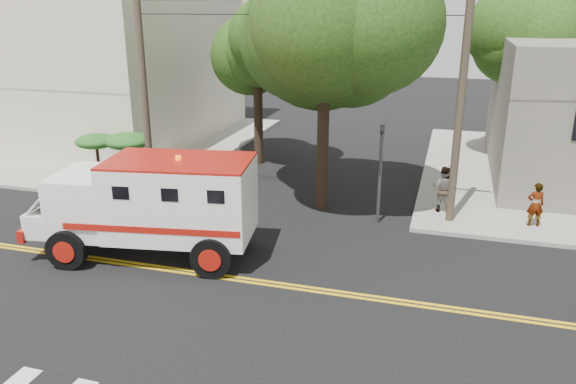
% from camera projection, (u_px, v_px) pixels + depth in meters
% --- Properties ---
extents(ground, '(100.00, 100.00, 0.00)m').
position_uv_depth(ground, '(220.00, 277.00, 16.36)').
color(ground, black).
rests_on(ground, ground).
extents(sidewalk_nw, '(17.00, 17.00, 0.15)m').
position_uv_depth(sidewalk_nw, '(95.00, 141.00, 32.23)').
color(sidewalk_nw, gray).
rests_on(sidewalk_nw, ground).
extents(building_left, '(16.00, 14.00, 10.00)m').
position_uv_depth(building_left, '(71.00, 48.00, 32.52)').
color(building_left, beige).
rests_on(building_left, sidewalk_nw).
extents(utility_pole_left, '(0.28, 0.28, 9.00)m').
position_uv_depth(utility_pole_left, '(144.00, 86.00, 21.88)').
color(utility_pole_left, '#382D23').
rests_on(utility_pole_left, ground).
extents(utility_pole_right, '(0.28, 0.28, 9.00)m').
position_uv_depth(utility_pole_right, '(461.00, 100.00, 18.87)').
color(utility_pole_right, '#382D23').
rests_on(utility_pole_right, ground).
extents(tree_main, '(6.08, 5.70, 9.85)m').
position_uv_depth(tree_main, '(336.00, 15.00, 19.19)').
color(tree_main, black).
rests_on(tree_main, ground).
extents(tree_left, '(4.48, 4.20, 7.70)m').
position_uv_depth(tree_left, '(262.00, 45.00, 25.97)').
color(tree_left, black).
rests_on(tree_left, ground).
extents(tree_right, '(4.80, 4.50, 8.20)m').
position_uv_depth(tree_right, '(521.00, 37.00, 26.38)').
color(tree_right, black).
rests_on(tree_right, ground).
extents(traffic_signal, '(0.15, 0.18, 3.60)m').
position_uv_depth(traffic_signal, '(381.00, 164.00, 19.72)').
color(traffic_signal, '#3F3F42').
rests_on(traffic_signal, ground).
extents(accessibility_sign, '(0.45, 0.10, 2.02)m').
position_uv_depth(accessibility_sign, '(139.00, 161.00, 23.20)').
color(accessibility_sign, '#3F3F42').
rests_on(accessibility_sign, ground).
extents(palm_planter, '(3.52, 2.63, 2.36)m').
position_uv_depth(palm_planter, '(118.00, 150.00, 23.85)').
color(palm_planter, '#1E3314').
rests_on(palm_planter, sidewalk_nw).
extents(armored_truck, '(7.25, 3.69, 3.16)m').
position_uv_depth(armored_truck, '(153.00, 202.00, 17.20)').
color(armored_truck, white).
rests_on(armored_truck, ground).
extents(pedestrian_a, '(0.63, 0.47, 1.58)m').
position_uv_depth(pedestrian_a, '(536.00, 204.00, 19.48)').
color(pedestrian_a, gray).
rests_on(pedestrian_a, sidewalk_ne).
extents(pedestrian_b, '(0.99, 0.86, 1.74)m').
position_uv_depth(pedestrian_b, '(443.00, 189.00, 20.85)').
color(pedestrian_b, gray).
rests_on(pedestrian_b, sidewalk_ne).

